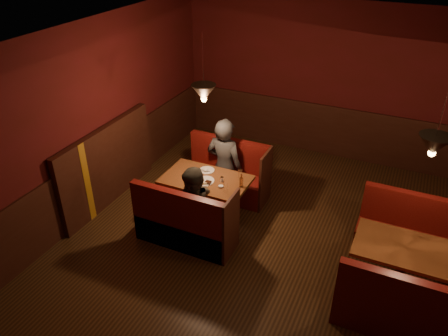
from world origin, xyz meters
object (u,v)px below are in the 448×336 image
at_px(main_table, 207,188).
at_px(diner_b, 196,196).
at_px(main_bench_near, 185,227).
at_px(diner_a, 224,149).
at_px(second_table, 403,259).
at_px(main_bench_far, 228,177).
at_px(second_bench_far, 407,238).
at_px(second_bench_near, 395,313).

bearing_deg(main_table, diner_b, -78.34).
height_order(main_bench_near, diner_a, diner_a).
xyz_separation_m(second_table, diner_a, (-2.87, 1.04, 0.37)).
relative_size(main_bench_far, diner_a, 0.82).
bearing_deg(second_bench_far, second_bench_near, -90.00).
height_order(main_bench_far, main_bench_near, same).
bearing_deg(diner_a, main_bench_near, 94.96).
height_order(main_table, diner_a, diner_a).
xyz_separation_m(main_bench_far, second_table, (2.84, -1.10, 0.19)).
bearing_deg(second_bench_near, main_bench_far, 147.72).
xyz_separation_m(second_bench_near, diner_b, (-2.77, 0.53, 0.46)).
bearing_deg(main_bench_near, main_table, 91.18).
distance_m(main_table, second_bench_near, 3.09).
relative_size(main_bench_near, diner_b, 0.94).
bearing_deg(diner_a, second_table, 163.76).
xyz_separation_m(main_table, diner_a, (-0.02, 0.67, 0.34)).
relative_size(main_table, second_bench_near, 0.98).
bearing_deg(main_table, diner_a, 91.37).
xyz_separation_m(second_bench_far, diner_b, (-2.77, -0.89, 0.46)).
distance_m(main_bench_near, second_table, 2.87).
bearing_deg(second_table, main_bench_far, 158.83).
height_order(main_table, second_bench_near, second_bench_near).
height_order(main_bench_near, second_table, main_bench_near).
height_order(diner_a, diner_b, diner_a).
relative_size(second_table, diner_b, 0.79).
bearing_deg(main_table, main_bench_near, -88.82).
relative_size(main_table, main_bench_far, 0.91).
bearing_deg(second_bench_far, diner_b, -162.18).
relative_size(main_table, second_bench_far, 0.98).
distance_m(main_table, second_table, 2.88).
bearing_deg(second_bench_far, main_table, -173.20).
distance_m(diner_a, diner_b, 1.23).
bearing_deg(second_table, diner_b, -176.27).
relative_size(main_bench_far, second_bench_near, 1.08).
relative_size(second_bench_far, diner_a, 0.76).
bearing_deg(diner_b, second_bench_near, -26.85).
bearing_deg(diner_a, main_table, 95.06).
bearing_deg(second_bench_near, diner_b, 169.12).
height_order(second_table, diner_a, diner_a).
bearing_deg(diner_b, main_bench_near, -133.31).
height_order(second_table, second_bench_far, second_bench_far).
distance_m(main_bench_far, second_table, 3.05).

